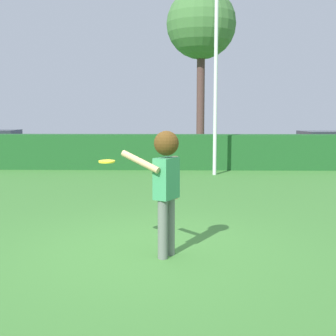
{
  "coord_description": "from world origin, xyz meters",
  "views": [
    {
      "loc": [
        0.45,
        -6.39,
        2.04
      ],
      "look_at": [
        0.29,
        0.74,
        1.15
      ],
      "focal_mm": 47.48,
      "sensor_mm": 36.0,
      "label": 1
    }
  ],
  "objects_px": {
    "person": "(166,177)",
    "birch_tree": "(201,25)",
    "parked_car_red": "(327,144)",
    "frisbee": "(107,161)",
    "lamppost": "(216,58)"
  },
  "relations": [
    {
      "from": "person",
      "to": "frisbee",
      "type": "relative_size",
      "value": 7.39
    },
    {
      "from": "frisbee",
      "to": "birch_tree",
      "type": "height_order",
      "value": "birch_tree"
    },
    {
      "from": "person",
      "to": "birch_tree",
      "type": "distance_m",
      "value": 17.03
    },
    {
      "from": "person",
      "to": "birch_tree",
      "type": "bearing_deg",
      "value": 85.48
    },
    {
      "from": "frisbee",
      "to": "birch_tree",
      "type": "distance_m",
      "value": 16.76
    },
    {
      "from": "person",
      "to": "parked_car_red",
      "type": "height_order",
      "value": "person"
    },
    {
      "from": "frisbee",
      "to": "lamppost",
      "type": "relative_size",
      "value": 0.03
    },
    {
      "from": "birch_tree",
      "to": "parked_car_red",
      "type": "bearing_deg",
      "value": -27.28
    },
    {
      "from": "frisbee",
      "to": "parked_car_red",
      "type": "distance_m",
      "value": 15.13
    },
    {
      "from": "parked_car_red",
      "to": "lamppost",
      "type": "bearing_deg",
      "value": -137.12
    },
    {
      "from": "person",
      "to": "parked_car_red",
      "type": "bearing_deg",
      "value": 63.47
    },
    {
      "from": "lamppost",
      "to": "parked_car_red",
      "type": "bearing_deg",
      "value": 42.88
    },
    {
      "from": "person",
      "to": "lamppost",
      "type": "relative_size",
      "value": 0.26
    },
    {
      "from": "person",
      "to": "birch_tree",
      "type": "relative_size",
      "value": 0.22
    },
    {
      "from": "parked_car_red",
      "to": "person",
      "type": "bearing_deg",
      "value": -116.53
    }
  ]
}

